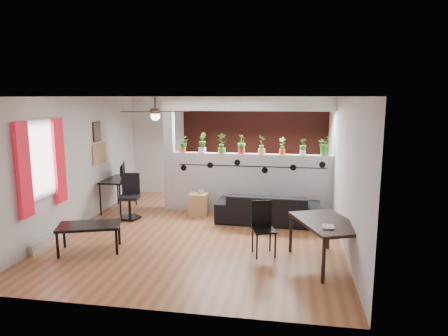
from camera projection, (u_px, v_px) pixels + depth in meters
room_shell at (202, 166)px, 7.62m from camera, size 6.30×7.10×2.90m
partition_wall at (251, 183)px, 9.06m from camera, size 3.60×0.18×1.35m
ceiling_header at (252, 104)px, 8.75m from camera, size 3.60×0.18×0.30m
pier_column at (169, 154)px, 9.25m from camera, size 0.22×0.20×2.60m
brick_panel at (257, 148)px, 10.37m from camera, size 3.90×0.05×2.60m
vine_decal at (251, 166)px, 8.89m from camera, size 3.31×0.01×0.30m
window_assembly at (41, 162)px, 6.83m from camera, size 0.09×1.30×1.55m
baseboard_heater at (48, 241)px, 7.07m from camera, size 0.08×1.00×0.18m
corkboard at (99, 154)px, 8.95m from camera, size 0.03×0.60×0.45m
framed_art at (97, 132)px, 8.81m from camera, size 0.03×0.34×0.44m
ceiling_fan at (155, 113)px, 7.28m from camera, size 1.19×1.19×0.43m
potted_plant_0 at (183, 144)px, 9.16m from camera, size 0.21×0.22×0.36m
potted_plant_1 at (202, 142)px, 9.08m from camera, size 0.26×0.29×0.46m
potted_plant_2 at (222, 142)px, 9.00m from camera, size 0.27×0.23×0.46m
potted_plant_3 at (242, 143)px, 8.93m from camera, size 0.27×0.28×0.43m
potted_plant_4 at (262, 144)px, 8.86m from camera, size 0.28×0.28×0.43m
potted_plant_5 at (282, 145)px, 8.79m from camera, size 0.22×0.20×0.38m
potted_plant_6 at (303, 146)px, 8.72m from camera, size 0.22×0.20×0.36m
potted_plant_7 at (324, 145)px, 8.64m from camera, size 0.27×0.26×0.42m
sofa at (268, 208)px, 8.37m from camera, size 2.06×0.87×0.60m
cube_shelf at (199, 204)px, 8.87m from camera, size 0.43×0.38×0.50m
cup at (201, 192)px, 8.82m from camera, size 0.12×0.12×0.09m
computer_desk at (118, 182)px, 9.22m from camera, size 0.56×1.04×0.75m
monitor at (121, 174)px, 9.33m from camera, size 0.32×0.15×0.18m
office_chair at (130, 199)px, 8.61m from camera, size 0.50×0.50×0.96m
dining_table at (327, 226)px, 6.19m from camera, size 1.20×1.48×0.70m
book at (322, 226)px, 5.90m from camera, size 0.18×0.24×0.02m
folding_chair at (263, 223)px, 6.65m from camera, size 0.46×0.46×0.90m
coffee_table at (89, 227)px, 6.76m from camera, size 1.14×0.86×0.47m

